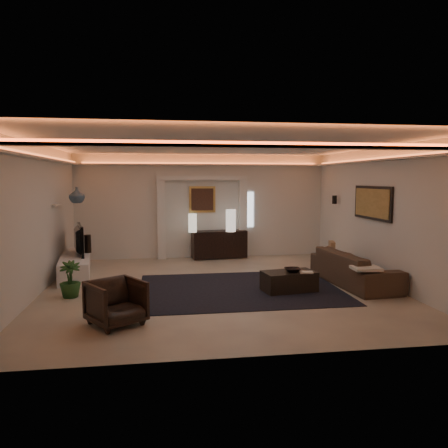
{
  "coord_description": "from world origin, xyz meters",
  "views": [
    {
      "loc": [
        -1.14,
        -8.6,
        2.23
      ],
      "look_at": [
        0.2,
        0.6,
        1.25
      ],
      "focal_mm": 34.52,
      "sensor_mm": 36.0,
      "label": 1
    }
  ],
  "objects": [
    {
      "name": "lamp_left",
      "position": [
        -0.31,
        3.01,
        1.09
      ],
      "size": [
        0.25,
        0.25,
        0.5
      ],
      "primitive_type": "cylinder",
      "rotation": [
        0.0,
        0.0,
        0.11
      ],
      "color": "beige",
      "rests_on": "console"
    },
    {
      "name": "media_ledge",
      "position": [
        -3.15,
        1.67,
        0.23
      ],
      "size": [
        1.0,
        2.6,
        0.48
      ],
      "primitive_type": "cube",
      "rotation": [
        0.0,
        0.0,
        0.15
      ],
      "color": "silver",
      "rests_on": "ground"
    },
    {
      "name": "wall_front",
      "position": [
        0.0,
        -3.5,
        1.45
      ],
      "size": [
        7.0,
        0.0,
        7.0
      ],
      "primitive_type": "plane",
      "rotation": [
        -1.57,
        0.0,
        0.0
      ],
      "color": "silver",
      "rests_on": "ground"
    },
    {
      "name": "armchair",
      "position": [
        -1.85,
        -2.02,
        0.35
      ],
      "size": [
        1.04,
        1.05,
        0.7
      ],
      "primitive_type": "imported",
      "rotation": [
        0.0,
        0.0,
        0.59
      ],
      "color": "black",
      "rests_on": "ground"
    },
    {
      "name": "console",
      "position": [
        0.45,
        3.25,
        0.4
      ],
      "size": [
        1.57,
        0.65,
        0.76
      ],
      "primitive_type": "cube",
      "rotation": [
        0.0,
        0.0,
        0.11
      ],
      "color": "black",
      "rests_on": "ground"
    },
    {
      "name": "bowl",
      "position": [
        1.4,
        -0.54,
        0.45
      ],
      "size": [
        0.33,
        0.33,
        0.08
      ],
      "primitive_type": "imported",
      "rotation": [
        0.0,
        0.0,
        -0.03
      ],
      "color": "black",
      "rests_on": "coffee_table"
    },
    {
      "name": "cove_soffit",
      "position": [
        0.0,
        0.0,
        2.62
      ],
      "size": [
        7.0,
        7.0,
        0.04
      ],
      "primitive_type": "cube",
      "color": "silver",
      "rests_on": "ceiling"
    },
    {
      "name": "art_panel_gold",
      "position": [
        3.44,
        0.3,
        1.7
      ],
      "size": [
        0.02,
        1.5,
        0.62
      ],
      "primitive_type": "cube",
      "color": "tan",
      "rests_on": "wall_right"
    },
    {
      "name": "pilaster_right",
      "position": [
        1.15,
        3.4,
        1.1
      ],
      "size": [
        0.22,
        0.2,
        2.2
      ],
      "primitive_type": "cube",
      "color": "silver",
      "rests_on": "ground"
    },
    {
      "name": "wall_back",
      "position": [
        0.0,
        3.5,
        1.45
      ],
      "size": [
        7.0,
        0.0,
        7.0
      ],
      "primitive_type": "plane",
      "rotation": [
        1.57,
        0.0,
        0.0
      ],
      "color": "silver",
      "rests_on": "ground"
    },
    {
      "name": "magazine",
      "position": [
        1.64,
        -0.67,
        0.42
      ],
      "size": [
        0.28,
        0.23,
        0.03
      ],
      "primitive_type": "cube",
      "rotation": [
        0.0,
        0.0,
        -0.22
      ],
      "color": "beige",
      "rests_on": "coffee_table"
    },
    {
      "name": "coffee_table",
      "position": [
        1.35,
        -0.49,
        0.21
      ],
      "size": [
        1.11,
        0.72,
        0.38
      ],
      "primitive_type": "cube",
      "rotation": [
        0.0,
        0.0,
        0.16
      ],
      "color": "black",
      "rests_on": "ground"
    },
    {
      "name": "throw_pillow",
      "position": [
        2.88,
        1.09,
        0.55
      ],
      "size": [
        0.2,
        0.39,
        0.38
      ],
      "primitive_type": "cube",
      "rotation": [
        0.0,
        0.0,
        -0.25
      ],
      "color": "#9D7A55",
      "rests_on": "sofa"
    },
    {
      "name": "floor",
      "position": [
        0.0,
        0.0,
        0.0
      ],
      "size": [
        7.0,
        7.0,
        0.0
      ],
      "primitive_type": "plane",
      "color": "#C3B496",
      "rests_on": "ground"
    },
    {
      "name": "wall_sconce",
      "position": [
        3.38,
        2.2,
        1.68
      ],
      "size": [
        0.12,
        0.12,
        0.22
      ],
      "primitive_type": "cylinder",
      "color": "black",
      "rests_on": "wall_right"
    },
    {
      "name": "tv",
      "position": [
        -3.15,
        1.71,
        0.8
      ],
      "size": [
        1.23,
        0.45,
        0.7
      ],
      "primitive_type": "imported",
      "rotation": [
        0.0,
        0.0,
        1.81
      ],
      "color": "black",
      "rests_on": "media_ledge"
    },
    {
      "name": "wall_left",
      "position": [
        -3.5,
        0.0,
        1.45
      ],
      "size": [
        0.0,
        7.0,
        7.0
      ],
      "primitive_type": "plane",
      "rotation": [
        1.57,
        0.0,
        1.57
      ],
      "color": "silver",
      "rests_on": "ground"
    },
    {
      "name": "plant",
      "position": [
        -2.87,
        -0.32,
        0.34
      ],
      "size": [
        0.45,
        0.45,
        0.69
      ],
      "primitive_type": "imported",
      "rotation": [
        0.0,
        0.0,
        0.21
      ],
      "color": "#22481C",
      "rests_on": "ground"
    },
    {
      "name": "sofa",
      "position": [
        2.89,
        -0.12,
        0.35
      ],
      "size": [
        2.45,
        1.12,
        0.69
      ],
      "primitive_type": "imported",
      "rotation": [
        0.0,
        0.0,
        1.65
      ],
      "color": "#4C331B",
      "rests_on": "ground"
    },
    {
      "name": "throw_blanket",
      "position": [
        2.66,
        -1.1,
        0.55
      ],
      "size": [
        0.53,
        0.44,
        0.05
      ],
      "primitive_type": "cube",
      "rotation": [
        0.0,
        0.0,
        -0.06
      ],
      "color": "white",
      "rests_on": "sofa"
    },
    {
      "name": "wall_niche",
      "position": [
        -3.44,
        1.4,
        1.65
      ],
      "size": [
        0.1,
        0.55,
        0.04
      ],
      "primitive_type": "cube",
      "color": "silver",
      "rests_on": "wall_left"
    },
    {
      "name": "daylight_slit",
      "position": [
        1.35,
        3.48,
        1.35
      ],
      "size": [
        0.25,
        0.03,
        1.0
      ],
      "primitive_type": "cube",
      "color": "white",
      "rests_on": "wall_back"
    },
    {
      "name": "alcove_header",
      "position": [
        0.0,
        3.4,
        2.25
      ],
      "size": [
        2.52,
        0.2,
        0.12
      ],
      "primitive_type": "cube",
      "color": "silver",
      "rests_on": "wall_back"
    },
    {
      "name": "ginger_jar",
      "position": [
        -3.08,
        1.77,
        1.85
      ],
      "size": [
        0.43,
        0.43,
        0.37
      ],
      "primitive_type": "imported",
      "rotation": [
        0.0,
        0.0,
        -0.27
      ],
      "color": "slate",
      "rests_on": "wall_niche"
    },
    {
      "name": "pilaster_left",
      "position": [
        -1.15,
        3.4,
        1.1
      ],
      "size": [
        0.22,
        0.2,
        2.2
      ],
      "primitive_type": "cube",
      "color": "silver",
      "rests_on": "ground"
    },
    {
      "name": "area_rug",
      "position": [
        0.4,
        -0.2,
        0.01
      ],
      "size": [
        4.0,
        3.0,
        0.01
      ],
      "primitive_type": "cube",
      "color": "black",
      "rests_on": "ground"
    },
    {
      "name": "painting_canvas",
      "position": [
        0.0,
        3.44,
        1.65
      ],
      "size": [
        0.62,
        0.02,
        0.62
      ],
      "primitive_type": "cube",
      "color": "#4C2D1E",
      "rests_on": "wall_back"
    },
    {
      "name": "ceiling",
      "position": [
        0.0,
        0.0,
        2.9
      ],
      "size": [
        7.0,
        7.0,
        0.0
      ],
      "primitive_type": "plane",
      "rotation": [
        3.14,
        0.0,
        0.0
      ],
      "color": "white",
      "rests_on": "ground"
    },
    {
      "name": "art_panel_frame",
      "position": [
        3.47,
        0.3,
        1.7
      ],
      "size": [
        0.04,
        1.64,
        0.74
      ],
      "primitive_type": "cube",
      "color": "black",
      "rests_on": "wall_right"
    },
    {
      "name": "lamp_right",
      "position": [
        0.74,
        3.01,
        1.09
      ],
      "size": [
        0.29,
        0.29,
        0.61
      ],
      "primitive_type": "cylinder",
      "rotation": [
        0.0,
        0.0,
        -0.05
      ],
      "color": "beige",
      "rests_on": "console"
    },
    {
      "name": "wall_right",
      "position": [
        3.5,
        0.0,
        1.45
      ],
      "size": [
        0.0,
        7.0,
        7.0
      ],
      "primitive_type": "plane",
      "rotation": [
        1.57,
        0.0,
        -1.57
      ],
      "color": "silver",
      "rests_on": "ground"
    },
    {
      "name": "figurine",
      "position": [
        -2.9,
        1.97,
        0.64
      ],
      "size": [
        0.18,
        0.18,
        0.43
      ],
      "primitive_type": "cylinder",
      "rotation": [
        0.0,
        0.0,
        0.12
      ],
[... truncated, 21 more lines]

